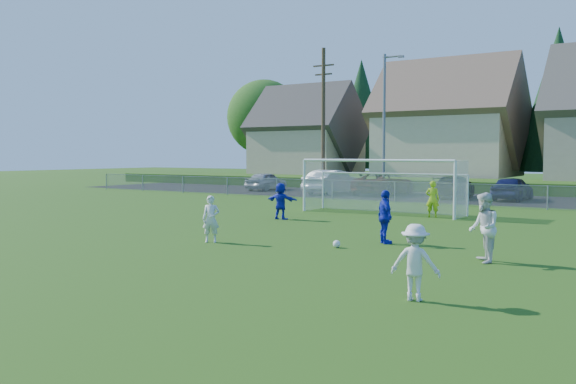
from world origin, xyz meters
name	(u,v)px	position (x,y,z in m)	size (l,w,h in m)	color
ground	(106,267)	(0.00, 0.00, 0.00)	(160.00, 160.00, 0.00)	#193D0C
asphalt_lot	(460,198)	(0.00, 27.50, 0.01)	(60.00, 60.00, 0.00)	black
grass_embankment	(493,186)	(0.00, 35.00, 0.40)	(70.00, 6.00, 0.80)	#1E420F
soccer_ball	(337,244)	(3.17, 5.75, 0.11)	(0.22, 0.22, 0.22)	white
player_white_a	(211,219)	(-0.61, 4.59, 0.72)	(0.53, 0.35, 1.45)	silver
player_white_b	(484,228)	(7.41, 5.63, 0.88)	(0.86, 0.67, 1.76)	silver
player_white_c	(415,262)	(7.46, 0.91, 0.72)	(0.93, 0.53, 1.43)	silver
player_blue_a	(385,217)	(4.00, 7.27, 0.82)	(0.96, 0.40, 1.63)	#1321B8
player_blue_b	(281,201)	(-2.51, 11.29, 0.76)	(1.42, 0.45, 1.53)	#1321B8
goalkeeper	(433,199)	(2.53, 15.50, 0.79)	(0.58, 0.38, 1.58)	#A1D318
car_a	(266,181)	(-14.81, 27.65, 0.68)	(1.60, 3.98, 1.36)	#A7AAAF
car_b	(332,182)	(-8.63, 26.73, 0.82)	(1.73, 4.95, 1.63)	silver
car_c	(384,184)	(-5.17, 27.57, 0.75)	(2.49, 5.41, 1.50)	#4F0D09
car_d	(454,187)	(-0.40, 27.47, 0.69)	(1.93, 4.75, 1.38)	black
car_e	(512,188)	(3.11, 27.31, 0.71)	(1.67, 4.14, 1.41)	#121640
soccer_goal	(384,178)	(0.00, 16.05, 1.63)	(7.42, 1.90, 2.50)	white
chainlink_fence	(429,193)	(0.00, 22.00, 0.63)	(52.06, 0.06, 1.20)	gray
streetlight	(385,121)	(-4.45, 26.00, 4.84)	(1.38, 0.18, 9.00)	slate
utility_pole	(323,119)	(-9.50, 27.00, 5.15)	(1.60, 0.26, 10.00)	#473321
houses_row	(545,96)	(1.97, 42.46, 7.33)	(53.90, 11.45, 13.27)	tan
tree_row	(547,107)	(1.04, 48.74, 6.91)	(65.98, 12.36, 13.80)	#382616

